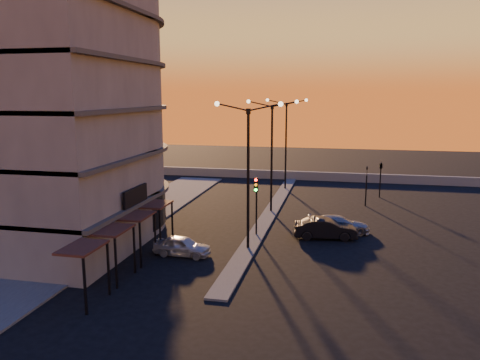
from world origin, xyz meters
name	(u,v)px	position (x,y,z in m)	size (l,w,h in m)	color
ground	(248,249)	(0.00, 0.00, 0.00)	(120.00, 120.00, 0.00)	black
sidewalk_west	(126,223)	(-10.50, 4.00, 0.06)	(5.00, 40.00, 0.12)	#4A4A47
median	(271,211)	(0.00, 10.00, 0.06)	(1.20, 36.00, 0.12)	#4A4A47
parapet	(308,176)	(2.00, 26.00, 0.50)	(44.00, 0.50, 1.00)	gray
building	(44,64)	(-14.00, 0.03, 11.91)	(14.35, 17.08, 25.00)	#68625C
streetlamp_near	(248,164)	(0.00, 0.00, 5.59)	(4.32, 0.32, 9.51)	black
streetlamp_mid	(272,147)	(0.00, 10.00, 5.59)	(4.32, 0.32, 9.51)	black
streetlamp_far	(286,137)	(0.00, 20.00, 5.59)	(4.32, 0.32, 9.51)	black
traffic_light_main	(256,197)	(0.00, 2.87, 2.89)	(0.28, 0.44, 4.25)	black
signal_east_a	(366,185)	(8.00, 14.00, 1.93)	(0.13, 0.16, 3.60)	black
signal_east_b	(381,166)	(9.50, 18.00, 3.10)	(0.42, 1.99, 3.60)	black
car_hatchback	(182,246)	(-3.77, -2.05, 0.61)	(1.45, 3.61, 1.23)	silver
car_sedan	(325,228)	(4.82, 3.42, 0.72)	(1.52, 4.36, 1.44)	black
car_wagon	(339,224)	(5.72, 4.92, 0.64)	(1.80, 4.44, 1.29)	#919598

